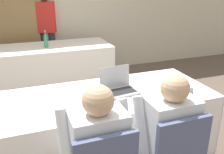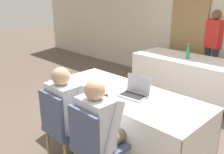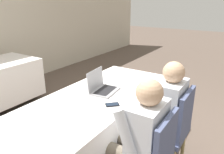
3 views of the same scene
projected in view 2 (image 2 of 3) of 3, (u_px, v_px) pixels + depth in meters
The scene contains 13 objects.
ground_plane at pixel (123, 146), 3.25m from camera, with size 24.00×24.00×0.00m, color brown.
curtain_panel at pixel (189, 22), 5.19m from camera, with size 0.82×0.04×2.65m.
conference_table_near at pixel (124, 106), 3.07m from camera, with size 2.06×0.85×0.75m.
conference_table_far at pixel (189, 67), 4.66m from camera, with size 2.06×0.85×0.75m.
laptop at pixel (134, 92), 2.91m from camera, with size 0.34×0.28×0.23m.
cell_phone at pixel (105, 97), 2.89m from camera, with size 0.14×0.14×0.01m.
paper_beside_laptop at pixel (156, 100), 2.80m from camera, with size 0.28×0.34×0.00m.
water_bottle at pixel (188, 52), 4.54m from camera, with size 0.06×0.06×0.27m.
chair_near_left at pixel (62, 125), 2.79m from camera, with size 0.44×0.44×0.90m.
chair_near_right at pixel (94, 144), 2.43m from camera, with size 0.44×0.44×0.90m.
person_checkered_shirt at pixel (69, 109), 2.81m from camera, with size 0.50×0.52×1.16m.
person_white_shirt at pixel (102, 126), 2.44m from camera, with size 0.50×0.52×1.16m.
person_red_shirt at pixel (213, 45), 4.97m from camera, with size 0.38×0.29×1.59m.
Camera 2 is at (1.87, -2.08, 1.89)m, focal length 40.00 mm.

